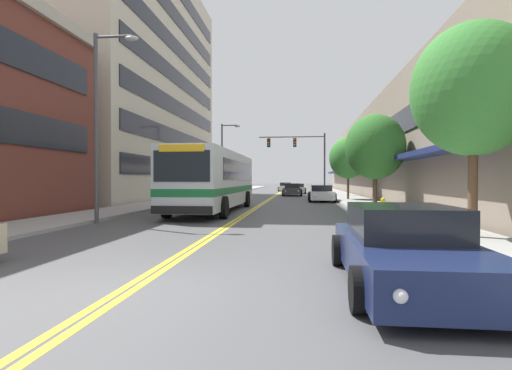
% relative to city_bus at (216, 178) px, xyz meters
% --- Properties ---
extents(ground_plane, '(240.00, 240.00, 0.00)m').
position_rel_city_bus_xyz_m(ground_plane, '(1.95, 21.47, -1.79)').
color(ground_plane, '#4C4C4F').
extents(sidewalk_left, '(3.01, 106.00, 0.12)m').
position_rel_city_bus_xyz_m(sidewalk_left, '(-5.05, 21.47, -1.73)').
color(sidewalk_left, '#9E9B96').
rests_on(sidewalk_left, ground_plane).
extents(sidewalk_right, '(3.01, 106.00, 0.12)m').
position_rel_city_bus_xyz_m(sidewalk_right, '(8.96, 21.47, -1.73)').
color(sidewalk_right, '#9E9B96').
rests_on(sidewalk_right, ground_plane).
extents(centre_line, '(0.34, 106.00, 0.01)m').
position_rel_city_bus_xyz_m(centre_line, '(1.95, 21.47, -1.79)').
color(centre_line, yellow).
rests_on(centre_line, ground_plane).
extents(office_tower_left, '(12.08, 27.77, 22.36)m').
position_rel_city_bus_xyz_m(office_tower_left, '(-12.79, 15.44, 9.39)').
color(office_tower_left, beige).
rests_on(office_tower_left, ground_plane).
extents(storefront_row_right, '(9.10, 68.00, 8.37)m').
position_rel_city_bus_xyz_m(storefront_row_right, '(14.69, 21.47, 2.39)').
color(storefront_row_right, gray).
rests_on(storefront_row_right, ground_plane).
extents(city_bus, '(2.89, 12.46, 3.17)m').
position_rel_city_bus_xyz_m(city_bus, '(0.00, 0.00, 0.00)').
color(city_bus, silver).
rests_on(city_bus, ground_plane).
extents(car_red_parked_left_near, '(2.03, 4.16, 1.40)m').
position_rel_city_bus_xyz_m(car_red_parked_left_near, '(-2.31, 16.08, -1.15)').
color(car_red_parked_left_near, maroon).
rests_on(car_red_parked_left_near, ground_plane).
extents(car_navy_parked_right_foreground, '(2.11, 4.81, 1.30)m').
position_rel_city_bus_xyz_m(car_navy_parked_right_foreground, '(6.36, -14.80, -1.19)').
color(car_navy_parked_right_foreground, '#19234C').
rests_on(car_navy_parked_right_foreground, ground_plane).
extents(car_white_parked_right_mid, '(2.07, 4.60, 1.28)m').
position_rel_city_bus_xyz_m(car_white_parked_right_mid, '(6.29, 10.15, -1.19)').
color(car_white_parked_right_mid, white).
rests_on(car_white_parked_right_mid, ground_plane).
extents(car_dark_grey_moving_lead, '(2.09, 4.51, 1.31)m').
position_rel_city_bus_xyz_m(car_dark_grey_moving_lead, '(3.78, 21.01, -1.18)').
color(car_dark_grey_moving_lead, '#38383D').
rests_on(car_dark_grey_moving_lead, ground_plane).
extents(car_champagne_moving_second, '(1.98, 4.23, 1.22)m').
position_rel_city_bus_xyz_m(car_champagne_moving_second, '(4.30, 27.32, -1.21)').
color(car_champagne_moving_second, beige).
rests_on(car_champagne_moving_second, ground_plane).
extents(car_silver_moving_third, '(2.10, 4.66, 1.27)m').
position_rel_city_bus_xyz_m(car_silver_moving_third, '(2.46, 37.07, -1.19)').
color(car_silver_moving_third, '#B7B7BC').
rests_on(car_silver_moving_third, ground_plane).
extents(traffic_signal_mast, '(7.01, 0.38, 6.59)m').
position_rel_city_bus_xyz_m(traffic_signal_mast, '(4.77, 20.86, 2.94)').
color(traffic_signal_mast, '#47474C').
rests_on(traffic_signal_mast, ground_plane).
extents(street_lamp_left_near, '(1.83, 0.28, 7.46)m').
position_rel_city_bus_xyz_m(street_lamp_left_near, '(-3.11, -6.65, 2.62)').
color(street_lamp_left_near, '#47474C').
rests_on(street_lamp_left_near, ground_plane).
extents(street_lamp_left_far, '(1.96, 0.28, 7.40)m').
position_rel_city_bus_xyz_m(street_lamp_left_far, '(-3.08, 18.61, 2.60)').
color(street_lamp_left_far, '#47474C').
rests_on(street_lamp_left_far, ground_plane).
extents(street_tree_right_near, '(3.40, 3.40, 6.01)m').
position_rel_city_bus_xyz_m(street_tree_right_near, '(9.48, -9.71, 2.47)').
color(street_tree_right_near, brown).
rests_on(street_tree_right_near, sidewalk_right).
extents(street_tree_right_mid, '(3.36, 3.36, 5.31)m').
position_rel_city_bus_xyz_m(street_tree_right_mid, '(8.85, 1.69, 1.79)').
color(street_tree_right_mid, brown).
rests_on(street_tree_right_mid, sidewalk_right).
extents(street_tree_right_far, '(3.10, 3.10, 5.09)m').
position_rel_city_bus_xyz_m(street_tree_right_far, '(8.53, 11.78, 1.71)').
color(street_tree_right_far, brown).
rests_on(street_tree_right_far, sidewalk_right).
extents(fire_hydrant, '(0.29, 0.21, 0.89)m').
position_rel_city_bus_xyz_m(fire_hydrant, '(7.90, -5.29, -1.22)').
color(fire_hydrant, yellow).
rests_on(fire_hydrant, sidewalk_right).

